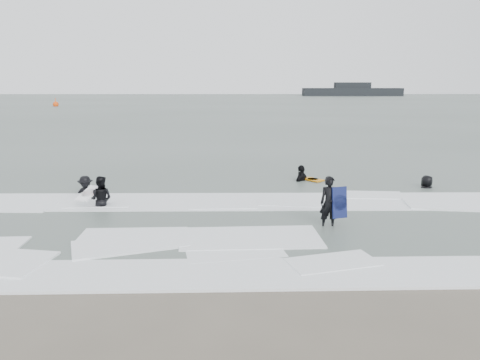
{
  "coord_description": "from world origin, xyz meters",
  "views": [
    {
      "loc": [
        -0.16,
        -10.85,
        4.44
      ],
      "look_at": [
        0.0,
        5.0,
        1.1
      ],
      "focal_mm": 35.0,
      "sensor_mm": 36.0,
      "label": 1
    }
  ],
  "objects_px": {
    "surfer_wading": "(102,208)",
    "surfer_right_near": "(301,181)",
    "buoy": "(56,104)",
    "surfer_centre": "(328,228)",
    "surfer_breaker": "(86,195)",
    "vessel_horizon": "(352,91)",
    "surfer_right_far": "(426,189)"
  },
  "relations": [
    {
      "from": "surfer_wading",
      "to": "surfer_right_near",
      "type": "distance_m",
      "value": 8.99
    },
    {
      "from": "surfer_centre",
      "to": "surfer_right_far",
      "type": "height_order",
      "value": "surfer_right_far"
    },
    {
      "from": "surfer_right_near",
      "to": "surfer_right_far",
      "type": "bearing_deg",
      "value": 109.67
    },
    {
      "from": "buoy",
      "to": "surfer_breaker",
      "type": "bearing_deg",
      "value": -68.6
    },
    {
      "from": "surfer_wading",
      "to": "surfer_right_near",
      "type": "height_order",
      "value": "surfer_right_near"
    },
    {
      "from": "surfer_breaker",
      "to": "surfer_right_far",
      "type": "bearing_deg",
      "value": -5.59
    },
    {
      "from": "surfer_wading",
      "to": "surfer_breaker",
      "type": "height_order",
      "value": "surfer_wading"
    },
    {
      "from": "surfer_wading",
      "to": "buoy",
      "type": "relative_size",
      "value": 1.04
    },
    {
      "from": "surfer_centre",
      "to": "surfer_right_near",
      "type": "relative_size",
      "value": 0.87
    },
    {
      "from": "surfer_right_far",
      "to": "buoy",
      "type": "xyz_separation_m",
      "value": [
        -40.67,
        66.95,
        0.42
      ]
    },
    {
      "from": "surfer_right_near",
      "to": "vessel_horizon",
      "type": "height_order",
      "value": "vessel_horizon"
    },
    {
      "from": "buoy",
      "to": "vessel_horizon",
      "type": "xyz_separation_m",
      "value": [
        69.29,
        62.62,
        1.13
      ]
    },
    {
      "from": "vessel_horizon",
      "to": "surfer_breaker",
      "type": "bearing_deg",
      "value": -108.13
    },
    {
      "from": "surfer_breaker",
      "to": "surfer_right_far",
      "type": "relative_size",
      "value": 0.93
    },
    {
      "from": "buoy",
      "to": "vessel_horizon",
      "type": "relative_size",
      "value": 0.05
    },
    {
      "from": "surfer_wading",
      "to": "surfer_breaker",
      "type": "relative_size",
      "value": 1.06
    },
    {
      "from": "surfer_right_near",
      "to": "vessel_horizon",
      "type": "distance_m",
      "value": 132.36
    },
    {
      "from": "surfer_right_near",
      "to": "buoy",
      "type": "xyz_separation_m",
      "value": [
        -35.59,
        65.37,
        0.42
      ]
    },
    {
      "from": "surfer_wading",
      "to": "vessel_horizon",
      "type": "height_order",
      "value": "vessel_horizon"
    },
    {
      "from": "surfer_centre",
      "to": "surfer_wading",
      "type": "bearing_deg",
      "value": 159.14
    },
    {
      "from": "surfer_wading",
      "to": "surfer_right_far",
      "type": "xyz_separation_m",
      "value": [
        12.9,
        2.86,
        0.0
      ]
    },
    {
      "from": "surfer_centre",
      "to": "surfer_breaker",
      "type": "xyz_separation_m",
      "value": [
        -8.88,
        4.46,
        0.0
      ]
    },
    {
      "from": "surfer_centre",
      "to": "vessel_horizon",
      "type": "height_order",
      "value": "vessel_horizon"
    },
    {
      "from": "buoy",
      "to": "vessel_horizon",
      "type": "height_order",
      "value": "vessel_horizon"
    },
    {
      "from": "surfer_centre",
      "to": "buoy",
      "type": "bearing_deg",
      "value": 113.16
    },
    {
      "from": "surfer_breaker",
      "to": "vessel_horizon",
      "type": "distance_m",
      "value": 137.27
    },
    {
      "from": "surfer_centre",
      "to": "vessel_horizon",
      "type": "xyz_separation_m",
      "value": [
        33.83,
        134.91,
        1.55
      ]
    },
    {
      "from": "surfer_breaker",
      "to": "surfer_right_far",
      "type": "distance_m",
      "value": 14.11
    },
    {
      "from": "surfer_wading",
      "to": "surfer_breaker",
      "type": "bearing_deg",
      "value": -51.27
    },
    {
      "from": "surfer_right_near",
      "to": "buoy",
      "type": "height_order",
      "value": "buoy"
    },
    {
      "from": "surfer_centre",
      "to": "vessel_horizon",
      "type": "bearing_deg",
      "value": 72.95
    },
    {
      "from": "surfer_right_far",
      "to": "surfer_wading",
      "type": "bearing_deg",
      "value": -6.87
    }
  ]
}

